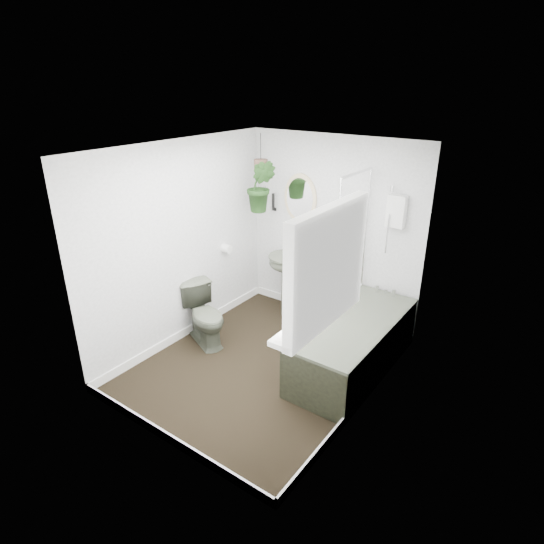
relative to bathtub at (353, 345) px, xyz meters
The scene contains 22 objects.
floor 0.99m from the bathtub, 147.99° to the right, with size 2.30×2.80×0.02m, color black.
ceiling 2.23m from the bathtub, 147.99° to the right, with size 2.30×2.80×0.02m, color white.
wall_back 1.49m from the bathtub, 131.32° to the left, with size 2.30×0.02×2.30m, color white.
wall_front 2.24m from the bathtub, 112.73° to the right, with size 2.30×0.02×2.30m, color white.
wall_left 2.20m from the bathtub, 165.69° to the right, with size 0.02×2.80×2.30m, color white.
wall_right 1.06m from the bathtub, 54.25° to the right, with size 0.02×2.80×2.30m, color white.
skirting 0.97m from the bathtub, 147.99° to the right, with size 2.30×2.80×0.10m, color white.
bathtub is the anchor object (origin of this frame).
bath_screen 1.15m from the bathtub, 123.96° to the left, with size 0.04×0.72×1.40m, color silver, non-canonical shape.
shower_box 1.51m from the bathtub, 90.00° to the left, with size 0.20×0.10×0.35m, color white.
oval_mirror 1.95m from the bathtub, 145.16° to the left, with size 0.46×0.03×0.62m, color beige.
wall_sconce 2.17m from the bathtub, 152.47° to the left, with size 0.04×0.04×0.22m, color black.
toilet_roll_holder 2.01m from the bathtub, behind, with size 0.11×0.11×0.11m, color white.
window_recess 1.84m from the bathtub, 76.41° to the right, with size 0.08×1.00×0.90m, color white.
window_sill 1.54m from the bathtub, 79.61° to the right, with size 0.18×1.00×0.04m, color white.
window_blinds 1.83m from the bathtub, 78.46° to the right, with size 0.01×0.86×0.76m, color white.
toilet 1.73m from the bathtub, 163.12° to the right, with size 0.39×0.68×0.69m, color #4B5142.
pedestal_sink 1.40m from the bathtub, 153.71° to the left, with size 0.49×0.41×0.83m, color #4B5142, non-canonical shape.
sill_plant 1.41m from the bathtub, 77.18° to the right, with size 0.19×0.17×0.21m, color black.
hanging_plant 2.13m from the bathtub, 163.66° to the left, with size 0.34×0.28×0.63m, color black.
soap_bottle 0.93m from the bathtub, 110.16° to the right, with size 0.09×0.09×0.19m, color black.
hanging_pot 2.30m from the bathtub, 163.66° to the left, with size 0.16×0.16×0.12m, color #4D362A.
Camera 1 is at (2.49, -3.31, 2.88)m, focal length 30.00 mm.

